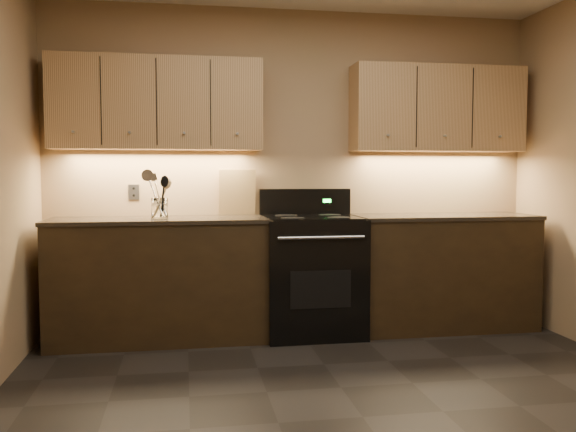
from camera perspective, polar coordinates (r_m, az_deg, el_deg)
The scene contains 14 objects.
floor at distance 3.36m, azimuth 7.00°, elevation -18.17°, with size 4.00×4.00×0.00m, color black.
wall_back at distance 5.06m, azimuth 0.61°, elevation 4.38°, with size 4.00×0.04×2.60m, color #A07C5E.
counter_left at distance 4.75m, azimuth -11.96°, elevation -5.79°, with size 1.62×0.62×0.93m.
counter_right at distance 5.18m, azimuth 14.21°, elevation -5.01°, with size 1.46×0.62×0.93m.
stove at distance 4.83m, azimuth 2.22°, elevation -5.39°, with size 0.76×0.68×1.14m.
upper_cab_left at distance 4.86m, azimuth -12.12°, elevation 10.21°, with size 1.60×0.30×0.70m, color tan.
upper_cab_right at distance 5.29m, azimuth 13.80°, elevation 9.68°, with size 1.44×0.30×0.70m, color tan.
outlet_plate at distance 4.99m, azimuth -14.23°, elevation 2.19°, with size 0.09×0.01×0.12m, color #B2B5BA.
utensil_crock at distance 4.66m, azimuth -11.92°, elevation 0.64°, with size 0.13×0.13×0.15m.
cutting_board at distance 4.96m, azimuth -4.78°, elevation 2.25°, with size 0.30×0.02×0.38m, color tan.
wooden_spoon at distance 4.65m, azimuth -12.38°, elevation 1.77°, with size 0.06×0.06×0.29m, color tan, non-canonical shape.
black_spoon at distance 4.66m, azimuth -11.87°, elevation 1.81°, with size 0.06×0.06×0.30m, color black, non-canonical shape.
steel_spatula at distance 4.67m, azimuth -11.55°, elevation 2.08°, with size 0.08×0.08×0.34m, color silver, non-canonical shape.
steel_skimmer at distance 4.64m, azimuth -11.67°, elevation 2.15°, with size 0.09×0.09×0.35m, color silver, non-canonical shape.
Camera 1 is at (-0.90, -2.98, 1.27)m, focal length 38.00 mm.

